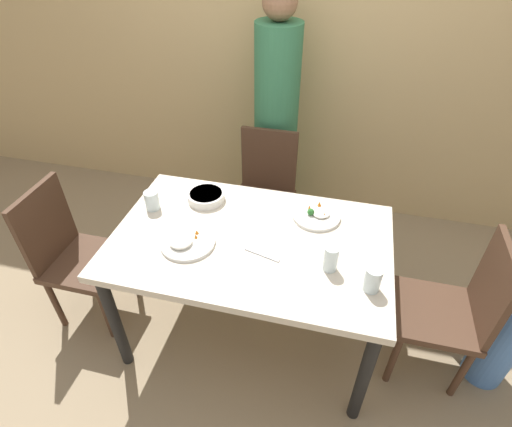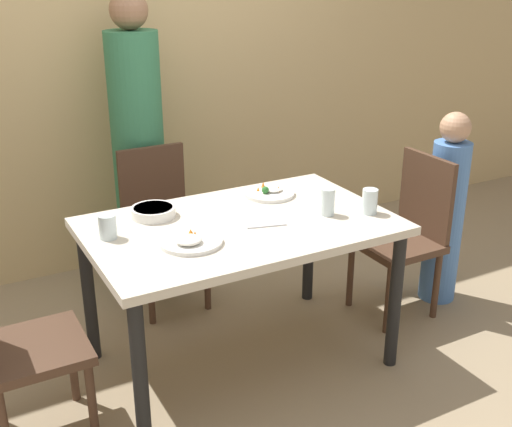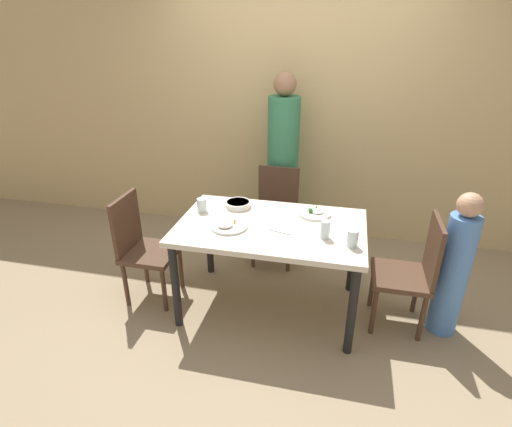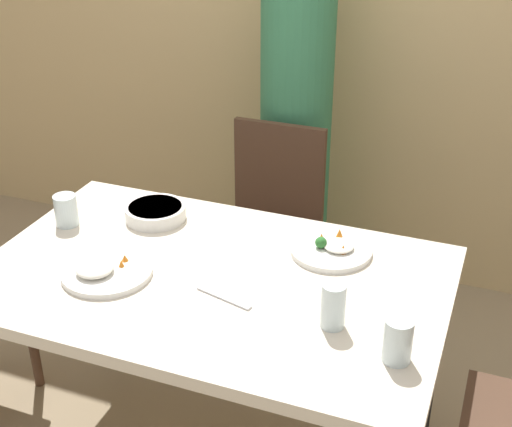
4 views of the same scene
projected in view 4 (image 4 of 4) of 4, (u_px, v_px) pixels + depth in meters
name	position (u px, v px, depth m)	size (l,w,h in m)	color
dining_table	(212.00, 298.00, 2.14)	(1.37, 0.86, 0.74)	beige
chair_adult_spot	(269.00, 228.00, 2.89)	(0.40, 0.40, 0.88)	#4C3323
person_adult	(296.00, 127.00, 3.00)	(0.30, 0.30, 1.69)	#387F56
bowl_curry	(155.00, 212.00, 2.39)	(0.20, 0.20, 0.05)	white
plate_rice_adult	(105.00, 271.00, 2.09)	(0.27, 0.27, 0.05)	white
plate_rice_child	(332.00, 249.00, 2.20)	(0.25, 0.25, 0.05)	white
glass_water_tall	(333.00, 306.00, 1.85)	(0.07, 0.07, 0.13)	silver
glass_water_short	(66.00, 210.00, 2.34)	(0.08, 0.08, 0.11)	silver
glass_water_center	(398.00, 340.00, 1.73)	(0.07, 0.07, 0.12)	silver
fork_steel	(224.00, 298.00, 1.99)	(0.18, 0.07, 0.01)	silver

